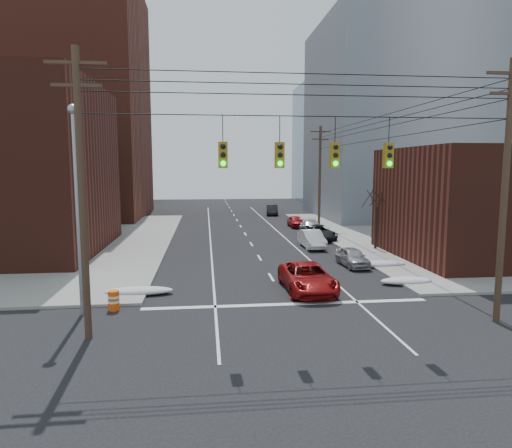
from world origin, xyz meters
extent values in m
plane|color=black|center=(0.00, 0.00, 0.00)|extent=(160.00, 160.00, 0.00)
cube|color=maroon|center=(-24.00, 48.00, 15.00)|extent=(24.00, 20.00, 30.00)
cube|color=#4D2017|center=(-26.00, 74.00, 6.00)|extent=(22.00, 18.00, 12.00)
cube|color=gray|center=(22.00, 44.00, 12.50)|extent=(22.00, 20.00, 25.00)
cube|color=gray|center=(24.00, 70.00, 11.00)|extent=(20.00, 18.00, 22.00)
cube|color=#4D2017|center=(18.00, 16.00, 4.00)|extent=(16.00, 12.00, 8.00)
cylinder|color=#473323|center=(-8.50, 3.00, 5.50)|extent=(0.28, 0.28, 11.00)
cube|color=#473323|center=(-8.50, 3.00, 10.40)|extent=(2.20, 0.12, 0.12)
cube|color=#473323|center=(-8.50, 3.00, 9.60)|extent=(1.80, 0.12, 0.12)
cylinder|color=#473323|center=(8.50, 3.00, 5.50)|extent=(0.28, 0.28, 11.00)
cube|color=#473323|center=(8.50, 3.00, 9.60)|extent=(1.80, 0.12, 0.12)
cylinder|color=#473323|center=(8.50, 34.00, 5.50)|extent=(0.28, 0.28, 11.00)
cube|color=#473323|center=(8.50, 34.00, 10.40)|extent=(2.20, 0.12, 0.12)
cube|color=#473323|center=(8.50, 34.00, 9.60)|extent=(1.80, 0.12, 0.12)
cylinder|color=black|center=(0.00, 3.00, 8.60)|extent=(17.00, 0.04, 0.04)
cylinder|color=black|center=(-3.20, 3.00, 8.10)|extent=(0.03, 0.03, 1.00)
cube|color=olive|center=(-3.20, 3.00, 7.10)|extent=(0.35, 0.30, 1.00)
sphere|color=black|center=(-3.20, 2.83, 7.42)|extent=(0.20, 0.20, 0.20)
sphere|color=black|center=(-3.20, 2.83, 7.10)|extent=(0.20, 0.20, 0.20)
sphere|color=#0CE526|center=(-3.20, 2.83, 6.78)|extent=(0.20, 0.20, 0.20)
cylinder|color=black|center=(-1.00, 3.00, 8.10)|extent=(0.03, 0.03, 1.00)
cube|color=olive|center=(-1.00, 3.00, 7.10)|extent=(0.35, 0.30, 1.00)
sphere|color=black|center=(-1.00, 2.83, 7.42)|extent=(0.20, 0.20, 0.20)
sphere|color=black|center=(-1.00, 2.83, 7.10)|extent=(0.20, 0.20, 0.20)
sphere|color=#0CE526|center=(-1.00, 2.83, 6.78)|extent=(0.20, 0.20, 0.20)
cylinder|color=black|center=(1.20, 3.00, 8.10)|extent=(0.03, 0.03, 1.00)
cube|color=olive|center=(1.20, 3.00, 7.10)|extent=(0.35, 0.30, 1.00)
sphere|color=black|center=(1.20, 2.83, 7.42)|extent=(0.20, 0.20, 0.20)
sphere|color=black|center=(1.20, 2.83, 7.10)|extent=(0.20, 0.20, 0.20)
sphere|color=#0CE526|center=(1.20, 2.83, 6.78)|extent=(0.20, 0.20, 0.20)
cylinder|color=black|center=(3.40, 3.00, 8.10)|extent=(0.03, 0.03, 1.00)
cube|color=olive|center=(3.40, 3.00, 7.10)|extent=(0.35, 0.30, 1.00)
sphere|color=black|center=(3.40, 2.83, 7.42)|extent=(0.20, 0.20, 0.20)
sphere|color=black|center=(3.40, 2.83, 7.10)|extent=(0.20, 0.20, 0.20)
sphere|color=#0CE526|center=(3.40, 2.83, 6.78)|extent=(0.20, 0.20, 0.20)
cylinder|color=gray|center=(-9.50, 6.00, 4.50)|extent=(0.18, 0.18, 9.00)
sphere|color=gray|center=(-9.50, 6.00, 9.10)|extent=(0.44, 0.44, 0.44)
cylinder|color=black|center=(9.60, 20.00, 1.75)|extent=(0.20, 0.20, 3.50)
cylinder|color=black|center=(9.98, 20.12, 4.07)|extent=(0.27, 0.82, 1.19)
cylinder|color=black|center=(9.82, 20.57, 4.16)|extent=(1.17, 0.54, 1.38)
cylinder|color=black|center=(9.17, 20.74, 4.19)|extent=(1.44, 1.00, 1.48)
cylinder|color=black|center=(9.20, 20.06, 4.07)|extent=(0.17, 0.84, 1.19)
cylinder|color=black|center=(9.15, 19.58, 4.16)|extent=(0.82, 0.99, 1.40)
cylinder|color=black|center=(9.66, 19.15, 4.19)|extent=(1.74, 0.21, 1.43)
cylinder|color=black|center=(9.93, 19.77, 4.07)|extent=(0.48, 0.73, 1.20)
ellipsoid|color=silver|center=(-7.40, 9.00, 0.21)|extent=(3.50, 1.08, 0.42)
ellipsoid|color=silver|center=(7.40, 9.50, 0.21)|extent=(3.00, 1.08, 0.42)
ellipsoid|color=silver|center=(7.40, 14.00, 0.21)|extent=(4.00, 1.08, 0.42)
imported|color=maroon|center=(1.50, 8.77, 0.74)|extent=(2.55, 5.38, 1.48)
imported|color=#A5A5A9|center=(5.88, 14.48, 0.63)|extent=(1.66, 3.75, 1.25)
imported|color=silver|center=(4.80, 21.70, 0.72)|extent=(1.61, 4.41, 1.45)
imported|color=black|center=(6.40, 25.72, 0.67)|extent=(2.80, 5.08, 1.35)
imported|color=#B0B0B5|center=(6.40, 28.65, 0.70)|extent=(2.23, 4.92, 1.40)
imported|color=maroon|center=(6.04, 34.59, 0.64)|extent=(1.52, 3.75, 1.28)
imported|color=black|center=(5.29, 47.70, 0.71)|extent=(2.00, 4.46, 1.42)
imported|color=silver|center=(-14.64, 20.80, 0.91)|extent=(4.59, 1.61, 1.51)
imported|color=#B5B6BB|center=(-14.92, 28.58, 0.89)|extent=(5.88, 4.27, 1.49)
imported|color=black|center=(-17.28, 21.57, 0.92)|extent=(5.64, 3.13, 1.54)
imported|color=#BCBDC2|center=(-18.58, 27.89, 0.80)|extent=(3.81, 1.55, 1.30)
cylinder|color=#E54C0C|center=(-8.21, 6.50, 0.46)|extent=(0.52, 0.52, 0.92)
cylinder|color=white|center=(-8.21, 6.50, 0.65)|extent=(0.53, 0.53, 0.11)
cylinder|color=white|center=(-8.21, 6.50, 0.42)|extent=(0.53, 0.53, 0.11)
camera|label=1|loc=(-3.89, -14.72, 6.65)|focal=32.00mm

